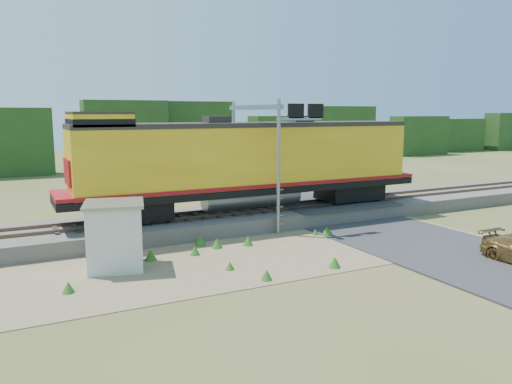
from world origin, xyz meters
TOP-DOWN VIEW (x-y plane):
  - ground at (0.00, 0.00)m, footprint 140.00×140.00m
  - ballast at (0.00, 6.00)m, footprint 70.00×5.00m
  - rails at (0.00, 6.00)m, footprint 70.00×1.54m
  - dirt_shoulder at (-2.00, 0.50)m, footprint 26.00×8.00m
  - road at (7.00, 0.74)m, footprint 7.00×66.00m
  - tree_line_north at (0.00, 38.00)m, footprint 130.00×3.00m
  - weed_clumps at (-3.50, 0.10)m, footprint 15.00×6.20m
  - locomotive at (1.18, 6.00)m, footprint 21.07×3.21m
  - shed at (-7.12, 1.18)m, footprint 2.81×2.81m
  - signal_gantry at (1.99, 5.34)m, footprint 2.79×6.20m

SIDE VIEW (x-z plane):
  - ground at x=0.00m, z-range 0.00..0.00m
  - weed_clumps at x=-3.50m, z-range -0.28..0.28m
  - dirt_shoulder at x=-2.00m, z-range 0.00..0.03m
  - road at x=7.00m, z-range -0.34..0.52m
  - ballast at x=0.00m, z-range 0.00..0.80m
  - rails at x=0.00m, z-range 0.80..0.96m
  - shed at x=-7.12m, z-range 0.02..2.79m
  - tree_line_north at x=0.00m, z-range -0.18..6.32m
  - locomotive at x=1.18m, z-range 0.92..6.36m
  - signal_gantry at x=1.99m, z-range 1.76..8.79m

